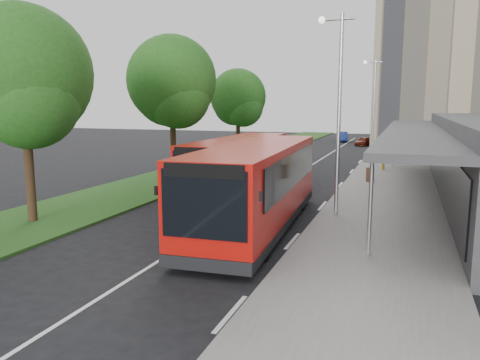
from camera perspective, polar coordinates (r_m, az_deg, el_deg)
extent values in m
plane|color=black|center=(19.13, -1.89, -4.87)|extent=(120.00, 120.00, 0.00)
cube|color=slate|center=(37.54, 18.23, 1.74)|extent=(5.00, 80.00, 0.15)
cube|color=#254D19|center=(40.00, -0.73, 2.60)|extent=(5.00, 80.00, 0.10)
cube|color=silver|center=(33.29, 7.61, 1.11)|extent=(0.12, 70.00, 0.01)
cube|color=silver|center=(10.94, -1.13, -15.93)|extent=(0.12, 2.00, 0.01)
cube|color=silver|center=(16.33, 6.41, -7.38)|extent=(0.12, 2.00, 0.01)
cube|color=silver|center=(22.04, 10.00, -3.10)|extent=(0.12, 2.00, 0.01)
cube|color=silver|center=(27.87, 12.09, -0.59)|extent=(0.12, 2.00, 0.01)
cube|color=silver|center=(33.76, 13.45, 1.05)|extent=(0.12, 2.00, 0.01)
cube|color=silver|center=(39.68, 14.41, 2.20)|extent=(0.12, 2.00, 0.01)
cube|color=silver|center=(45.63, 15.11, 3.05)|extent=(0.12, 2.00, 0.01)
cube|color=silver|center=(51.58, 15.66, 3.70)|extent=(0.12, 2.00, 0.01)
cube|color=silver|center=(57.55, 16.09, 4.22)|extent=(0.12, 2.00, 0.01)
cube|color=silver|center=(63.52, 16.45, 4.64)|extent=(0.12, 2.00, 0.01)
cube|color=tan|center=(59.85, 27.14, 12.39)|extent=(22.00, 12.00, 18.00)
cube|color=black|center=(25.49, 23.21, 1.59)|extent=(0.06, 24.00, 2.20)
cube|color=#313033|center=(25.29, 20.55, 5.56)|extent=(2.80, 26.00, 0.25)
cylinder|color=#94979C|center=(14.60, 15.60, -3.01)|extent=(0.12, 0.12, 3.30)
cylinder|color=#94979C|center=(36.39, 18.15, 4.02)|extent=(0.12, 0.12, 3.30)
cylinder|color=#301D13|center=(20.02, -24.28, 0.94)|extent=(0.36, 0.36, 4.11)
sphere|color=#1E4E15|center=(19.89, -25.00, 11.66)|extent=(5.23, 5.23, 5.23)
sphere|color=#1E4E15|center=(19.15, -24.36, 9.02)|extent=(3.74, 3.74, 3.74)
sphere|color=#1E4E15|center=(20.57, -24.90, 9.73)|extent=(4.11, 4.11, 4.11)
cylinder|color=#301D13|center=(29.77, -8.14, 4.34)|extent=(0.36, 0.36, 4.34)
sphere|color=#1E4E15|center=(29.71, -8.31, 11.95)|extent=(5.53, 5.53, 5.53)
sphere|color=#1E4E15|center=(29.04, -7.58, 10.08)|extent=(3.95, 3.95, 3.95)
sphere|color=#1E4E15|center=(30.36, -8.68, 10.57)|extent=(4.34, 4.34, 4.34)
cylinder|color=#301D13|center=(40.77, -0.24, 5.31)|extent=(0.36, 0.36, 3.76)
sphere|color=#1E4E15|center=(40.68, -0.25, 10.12)|extent=(4.78, 4.78, 4.78)
sphere|color=#1E4E15|center=(40.10, 0.37, 8.91)|extent=(3.42, 3.42, 3.42)
sphere|color=#1E4E15|center=(41.32, -0.67, 9.28)|extent=(3.76, 3.76, 3.76)
cylinder|color=#94979C|center=(19.44, 11.97, 7.53)|extent=(0.16, 0.16, 8.00)
cylinder|color=#94979C|center=(19.74, 11.75, 18.64)|extent=(1.40, 0.10, 0.10)
sphere|color=silver|center=(19.83, 9.94, 18.65)|extent=(0.28, 0.28, 0.28)
cylinder|color=#94979C|center=(39.34, 15.97, 8.13)|extent=(0.16, 0.16, 8.00)
cylinder|color=#94979C|center=(39.49, 15.92, 13.66)|extent=(1.40, 0.10, 0.10)
sphere|color=silver|center=(39.54, 15.03, 13.69)|extent=(0.28, 0.28, 0.28)
cube|color=#A80E08|center=(17.52, 2.06, -0.27)|extent=(3.24, 11.22, 2.80)
cube|color=black|center=(17.79, 2.04, -4.62)|extent=(3.27, 11.24, 0.32)
cube|color=black|center=(12.25, -4.44, -3.04)|extent=(2.38, 0.18, 1.85)
cube|color=black|center=(22.84, 5.56, 3.05)|extent=(2.32, 0.18, 1.37)
cube|color=black|center=(18.12, -1.78, 1.65)|extent=(0.57, 9.49, 1.27)
cube|color=black|center=(17.47, 6.60, 1.31)|extent=(0.57, 9.49, 1.27)
cube|color=black|center=(12.69, -4.37, -10.30)|extent=(2.64, 0.22, 0.37)
cube|color=black|center=(12.08, -4.51, 1.11)|extent=(2.22, 0.16, 0.37)
cube|color=black|center=(12.99, -10.20, -1.26)|extent=(0.08, 0.08, 0.26)
cube|color=black|center=(11.97, 2.57, -2.01)|extent=(0.08, 0.08, 0.26)
cylinder|color=black|center=(14.81, -5.67, -7.21)|extent=(0.37, 0.97, 0.95)
cylinder|color=black|center=(14.16, 2.76, -7.96)|extent=(0.37, 0.97, 0.95)
cylinder|color=black|center=(21.44, 1.57, -2.03)|extent=(0.37, 0.97, 0.95)
cylinder|color=black|center=(21.00, 7.43, -2.34)|extent=(0.37, 0.97, 0.95)
cube|color=#A80E08|center=(24.19, -0.16, 2.04)|extent=(2.46, 10.24, 2.58)
cube|color=black|center=(24.38, -0.16, -0.91)|extent=(2.48, 10.26, 0.29)
cube|color=black|center=(19.44, -5.27, 1.03)|extent=(2.19, 0.05, 1.71)
cube|color=black|center=(29.01, 3.26, 4.04)|extent=(2.14, 0.05, 1.27)
cube|color=black|center=(24.85, -2.63, 3.29)|extent=(0.07, 8.77, 1.17)
cube|color=black|center=(24.03, 2.86, 3.09)|extent=(0.07, 8.77, 1.17)
cube|color=black|center=(19.70, -5.21, -3.32)|extent=(2.44, 0.08, 0.34)
cube|color=black|center=(19.33, -5.32, 3.46)|extent=(2.05, 0.04, 0.34)
cube|color=black|center=(20.20, -8.54, 1.97)|extent=(0.08, 0.08, 0.24)
cube|color=black|center=(19.08, -1.28, 1.65)|extent=(0.08, 0.08, 0.24)
cylinder|color=black|center=(21.74, -5.65, -2.01)|extent=(0.29, 0.88, 0.88)
cylinder|color=black|center=(20.97, -0.58, -2.38)|extent=(0.29, 0.88, 0.88)
cylinder|color=black|center=(27.79, 0.15, 0.49)|extent=(0.29, 0.88, 0.88)
cylinder|color=black|center=(27.19, 4.22, 0.27)|extent=(0.29, 0.88, 0.88)
cylinder|color=#3D2718|center=(28.57, 15.56, 0.64)|extent=(0.54, 0.54, 0.82)
cylinder|color=#F6B10C|center=(34.12, 17.07, 2.17)|extent=(0.22, 0.22, 1.12)
imported|color=#5A1A0C|center=(55.08, 14.85, 4.59)|extent=(2.05, 3.23, 1.02)
imported|color=navy|center=(60.57, 12.34, 5.18)|extent=(1.76, 3.91, 1.25)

